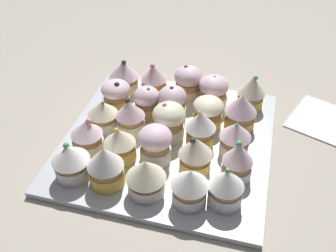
% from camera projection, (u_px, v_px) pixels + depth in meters
% --- Properties ---
extents(ground_plane, '(1.80, 1.80, 0.03)m').
position_uv_depth(ground_plane, '(168.00, 148.00, 0.78)').
color(ground_plane, '#B2A899').
extents(baking_tray, '(0.40, 0.40, 0.01)m').
position_uv_depth(baking_tray, '(168.00, 140.00, 0.76)').
color(baking_tray, silver).
rests_on(baking_tray, ground_plane).
extents(cupcake_0, '(0.07, 0.07, 0.07)m').
position_uv_depth(cupcake_0, '(71.00, 161.00, 0.66)').
color(cupcake_0, white).
rests_on(cupcake_0, baking_tray).
extents(cupcake_1, '(0.06, 0.06, 0.08)m').
position_uv_depth(cupcake_1, '(105.00, 165.00, 0.65)').
color(cupcake_1, '#EFC651').
rests_on(cupcake_1, baking_tray).
extents(cupcake_2, '(0.07, 0.07, 0.07)m').
position_uv_depth(cupcake_2, '(144.00, 176.00, 0.63)').
color(cupcake_2, white).
rests_on(cupcake_2, baking_tray).
extents(cupcake_3, '(0.06, 0.06, 0.07)m').
position_uv_depth(cupcake_3, '(190.00, 186.00, 0.62)').
color(cupcake_3, white).
rests_on(cupcake_3, baking_tray).
extents(cupcake_4, '(0.06, 0.06, 0.07)m').
position_uv_depth(cupcake_4, '(226.00, 187.00, 0.62)').
color(cupcake_4, white).
rests_on(cupcake_4, baking_tray).
extents(cupcake_5, '(0.06, 0.06, 0.07)m').
position_uv_depth(cupcake_5, '(87.00, 136.00, 0.71)').
color(cupcake_5, white).
rests_on(cupcake_5, baking_tray).
extents(cupcake_6, '(0.06, 0.06, 0.07)m').
position_uv_depth(cupcake_6, '(120.00, 144.00, 0.70)').
color(cupcake_6, '#EFC651').
rests_on(cupcake_6, baking_tray).
extents(cupcake_7, '(0.06, 0.06, 0.07)m').
position_uv_depth(cupcake_7, '(155.00, 143.00, 0.69)').
color(cupcake_7, white).
rests_on(cupcake_7, baking_tray).
extents(cupcake_8, '(0.06, 0.06, 0.08)m').
position_uv_depth(cupcake_8, '(196.00, 153.00, 0.67)').
color(cupcake_8, '#EFC651').
rests_on(cupcake_8, baking_tray).
extents(cupcake_9, '(0.05, 0.05, 0.08)m').
position_uv_depth(cupcake_9, '(238.00, 161.00, 0.66)').
color(cupcake_9, white).
rests_on(cupcake_9, baking_tray).
extents(cupcake_10, '(0.06, 0.06, 0.06)m').
position_uv_depth(cupcake_10, '(104.00, 113.00, 0.77)').
color(cupcake_10, white).
rests_on(cupcake_10, baking_tray).
extents(cupcake_11, '(0.06, 0.06, 0.08)m').
position_uv_depth(cupcake_11, '(131.00, 116.00, 0.75)').
color(cupcake_11, white).
rests_on(cupcake_11, baking_tray).
extents(cupcake_12, '(0.06, 0.06, 0.08)m').
position_uv_depth(cupcake_12, '(167.00, 120.00, 0.74)').
color(cupcake_12, white).
rests_on(cupcake_12, baking_tray).
extents(cupcake_13, '(0.06, 0.06, 0.08)m').
position_uv_depth(cupcake_13, '(200.00, 129.00, 0.72)').
color(cupcake_13, '#EFC651').
rests_on(cupcake_13, baking_tray).
extents(cupcake_14, '(0.06, 0.06, 0.07)m').
position_uv_depth(cupcake_14, '(235.00, 137.00, 0.71)').
color(cupcake_14, white).
rests_on(cupcake_14, baking_tray).
extents(cupcake_15, '(0.06, 0.06, 0.07)m').
position_uv_depth(cupcake_15, '(116.00, 94.00, 0.82)').
color(cupcake_15, '#EFC651').
rests_on(cupcake_15, baking_tray).
extents(cupcake_16, '(0.05, 0.05, 0.07)m').
position_uv_depth(cupcake_16, '(147.00, 102.00, 0.80)').
color(cupcake_16, '#EFC651').
rests_on(cupcake_16, baking_tray).
extents(cupcake_17, '(0.06, 0.06, 0.08)m').
position_uv_depth(cupcake_17, '(172.00, 103.00, 0.78)').
color(cupcake_17, '#EFC651').
rests_on(cupcake_17, baking_tray).
extents(cupcake_18, '(0.06, 0.06, 0.06)m').
position_uv_depth(cupcake_18, '(208.00, 112.00, 0.77)').
color(cupcake_18, '#EFC651').
rests_on(cupcake_18, baking_tray).
extents(cupcake_19, '(0.06, 0.06, 0.08)m').
position_uv_depth(cupcake_19, '(241.00, 111.00, 0.76)').
color(cupcake_19, '#EFC651').
rests_on(cupcake_19, baking_tray).
extents(cupcake_20, '(0.07, 0.07, 0.08)m').
position_uv_depth(cupcake_20, '(124.00, 76.00, 0.86)').
color(cupcake_20, white).
rests_on(cupcake_20, baking_tray).
extents(cupcake_21, '(0.06, 0.06, 0.08)m').
position_uv_depth(cupcake_21, '(154.00, 80.00, 0.85)').
color(cupcake_21, '#EFC651').
rests_on(cupcake_21, baking_tray).
extents(cupcake_22, '(0.06, 0.06, 0.08)m').
position_uv_depth(cupcake_22, '(188.00, 82.00, 0.84)').
color(cupcake_22, white).
rests_on(cupcake_22, baking_tray).
extents(cupcake_23, '(0.06, 0.06, 0.07)m').
position_uv_depth(cupcake_23, '(213.00, 91.00, 0.82)').
color(cupcake_23, white).
rests_on(cupcake_23, baking_tray).
extents(cupcake_24, '(0.06, 0.06, 0.08)m').
position_uv_depth(cupcake_24, '(251.00, 92.00, 0.81)').
color(cupcake_24, '#EFC651').
rests_on(cupcake_24, baking_tray).
extents(napkin, '(0.17, 0.17, 0.01)m').
position_uv_depth(napkin, '(326.00, 121.00, 0.82)').
color(napkin, white).
rests_on(napkin, ground_plane).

